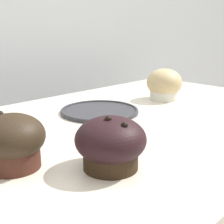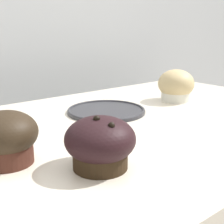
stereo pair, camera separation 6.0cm
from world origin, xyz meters
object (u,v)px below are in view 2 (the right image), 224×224
at_px(serving_plate, 106,110).
at_px(muffin_back_right, 100,143).
at_px(muffin_front_center, 6,138).
at_px(muffin_back_left, 176,86).

bearing_deg(serving_plate, muffin_back_right, -129.31).
xyz_separation_m(muffin_back_right, serving_plate, (0.19, 0.24, -0.03)).
distance_m(muffin_front_center, muffin_back_right, 0.14).
height_order(muffin_front_center, serving_plate, muffin_front_center).
bearing_deg(muffin_back_right, muffin_front_center, 134.77).
bearing_deg(muffin_front_center, serving_plate, 24.59).
height_order(muffin_back_right, serving_plate, muffin_back_right).
xyz_separation_m(muffin_front_center, serving_plate, (0.30, 0.14, -0.04)).
height_order(muffin_front_center, muffin_back_left, muffin_back_left).
height_order(muffin_front_center, muffin_back_right, muffin_front_center).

